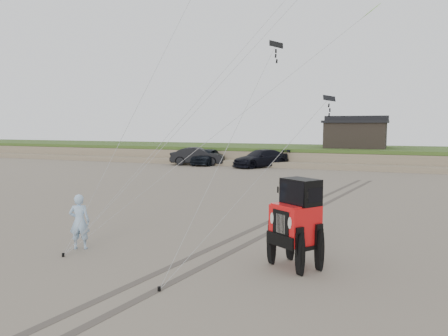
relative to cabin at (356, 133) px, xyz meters
The scene contains 11 objects.
ground 37.20m from the cabin, 93.09° to the right, with size 160.00×160.00×0.00m, color #6B6054.
dune_ridge 3.18m from the cabin, 165.96° to the left, with size 160.00×14.25×1.73m.
cabin is the anchor object (origin of this frame).
truck_a 15.84m from the cabin, 154.89° to the right, with size 2.01×5.00×1.70m, color black.
truck_b 16.77m from the cabin, 154.47° to the right, with size 1.92×5.50×1.81m, color black.
truck_c 11.10m from the cabin, 139.18° to the right, with size 2.40×5.90×1.71m, color black.
jeep 35.82m from the cabin, 87.15° to the right, with size 2.36×5.46×2.03m, color red, non-canonical shape.
man 36.95m from the cabin, 98.10° to the right, with size 0.66×0.44×1.82m, color #92ADE3.
stake_main 37.89m from the cabin, 97.74° to the right, with size 0.08×0.08×0.12m, color black.
stake_aux 38.89m from the cabin, 91.30° to the right, with size 0.08×0.08×0.12m, color black.
tire_tracks 29.18m from the cabin, 90.00° to the right, with size 5.22×29.74×0.01m.
Camera 1 is at (6.49, -10.72, 4.04)m, focal length 35.00 mm.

